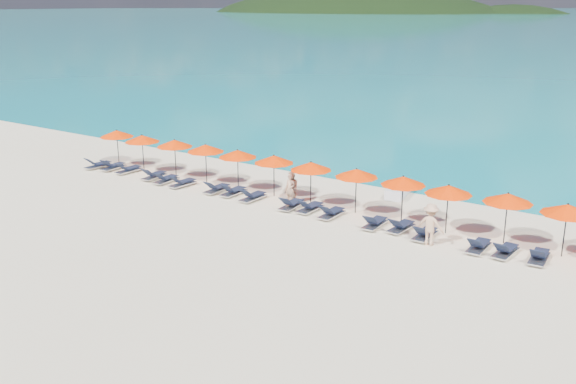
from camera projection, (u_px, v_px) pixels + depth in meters
The scene contains 37 objects.
ground at pixel (250, 233), 28.65m from camera, with size 1400.00×1400.00×0.00m, color beige.
headland_main at pixel (349, 52), 628.65m from camera, with size 374.00×242.00×126.50m.
headland_small at pixel (509, 55), 561.60m from camera, with size 162.00×126.00×85.50m.
jetski at pixel (398, 190), 34.04m from camera, with size 1.29×2.46×0.83m.
beachgoer_a at pixel (290, 189), 32.62m from camera, with size 0.57×0.38×1.57m, color tan.
beachgoer_b at pixel (292, 188), 32.78m from camera, with size 0.79×0.46×1.63m, color tan.
beachgoer_c at pixel (431, 225), 27.05m from camera, with size 1.19×0.55×1.83m, color tan.
umbrella_0 at pixel (117, 134), 40.12m from camera, with size 2.10×2.10×2.28m.
umbrella_1 at pixel (142, 139), 38.67m from camera, with size 2.10×2.10×2.28m.
umbrella_2 at pixel (175, 143), 37.37m from camera, with size 2.10×2.10×2.28m.
umbrella_3 at pixel (206, 148), 36.12m from camera, with size 2.10×2.10×2.28m.
umbrella_4 at pixel (238, 154), 34.82m from camera, with size 2.10×2.10×2.28m.
umbrella_5 at pixel (274, 159), 33.58m from camera, with size 2.10×2.10×2.28m.
umbrella_6 at pixel (311, 166), 32.19m from camera, with size 2.10×2.10×2.28m.
umbrella_7 at pixel (356, 173), 30.88m from camera, with size 2.10×2.10×2.28m.
umbrella_8 at pixel (403, 181), 29.55m from camera, with size 2.10×2.10×2.28m.
umbrella_9 at pixel (449, 190), 28.14m from camera, with size 2.10×2.10×2.28m.
umbrella_10 at pixel (508, 198), 26.95m from camera, with size 2.10×2.10×2.28m.
umbrella_11 at pixel (568, 209), 25.49m from camera, with size 2.10×2.10×2.28m.
lounger_0 at pixel (98, 165), 39.77m from camera, with size 0.78×1.75×0.66m.
lounger_1 at pixel (113, 166), 39.40m from camera, with size 0.73×1.74×0.66m.
lounger_2 at pixel (128, 169), 38.67m from camera, with size 0.67×1.72×0.66m.
lounger_3 at pixel (154, 175), 37.34m from camera, with size 0.78×1.75×0.66m.
lounger_4 at pixel (166, 179), 36.54m from camera, with size 0.74×1.74×0.66m.
lounger_5 at pixel (182, 183), 35.81m from camera, with size 0.75×1.74×0.66m.
lounger_6 at pixel (217, 188), 34.72m from camera, with size 0.65×1.71×0.66m.
lounger_7 at pixel (233, 191), 34.20m from camera, with size 0.65×1.71×0.66m.
lounger_8 at pixel (253, 196), 33.30m from camera, with size 0.65×1.71×0.66m.
lounger_9 at pixel (291, 204), 31.98m from camera, with size 0.73×1.74×0.66m.
lounger_10 at pixel (310, 207), 31.54m from camera, with size 0.65×1.71×0.66m.
lounger_11 at pixel (331, 213), 30.69m from camera, with size 0.63×1.70×0.66m.
lounger_12 at pixel (375, 223), 29.32m from camera, with size 0.69×1.73×0.66m.
lounger_13 at pixel (401, 226), 28.86m from camera, with size 0.72×1.73×0.66m.
lounger_14 at pixel (425, 234), 27.95m from camera, with size 0.64×1.71×0.66m.
lounger_15 at pixel (479, 246), 26.57m from camera, with size 0.64×1.71×0.66m.
lounger_16 at pixel (505, 251), 26.05m from camera, with size 0.72×1.73×0.66m.
lounger_17 at pixel (539, 256), 25.46m from camera, with size 0.75×1.74×0.66m.
Camera 1 is at (16.76, -21.16, 9.95)m, focal length 40.00 mm.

